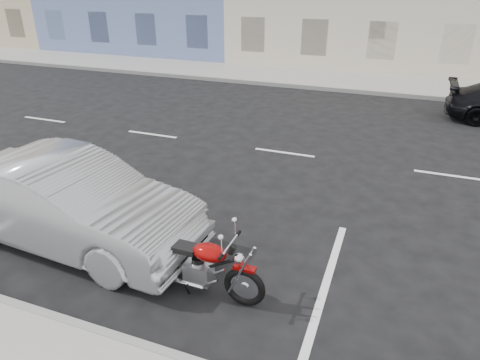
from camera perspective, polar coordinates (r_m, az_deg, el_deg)
name	(u,v)px	position (r m, az deg, el deg)	size (l,w,h in m)	color
ground	(362,163)	(11.02, 16.02, 2.13)	(120.00, 120.00, 0.00)	black
sidewalk_far	(272,75)	(20.10, 4.26, 13.75)	(80.00, 3.40, 0.15)	gray
curb_far	(260,83)	(18.52, 2.69, 12.77)	(80.00, 0.12, 0.16)	gray
motorcycle	(246,279)	(6.03, 0.84, -13.11)	(1.95, 0.64, 0.97)	black
sedan_silver	(69,202)	(7.74, -21.82, -2.78)	(1.63, 4.68, 1.54)	#9EA0A5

